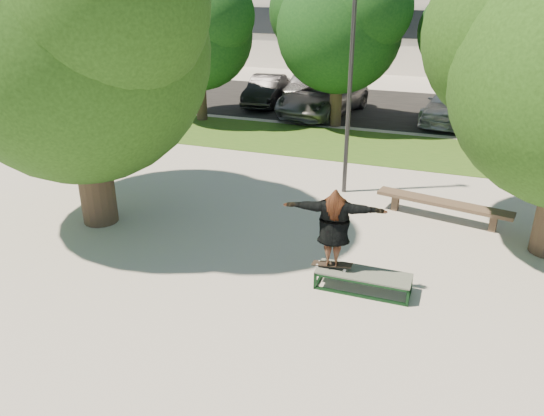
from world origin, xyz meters
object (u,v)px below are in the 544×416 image
at_px(lamppost, 350,78).
at_px(bench, 443,204).
at_px(car_dark, 266,90).
at_px(car_grey, 322,97).
at_px(car_silver_b, 453,104).
at_px(grind_box, 363,281).
at_px(tree_left, 75,34).
at_px(car_silver_a, 308,83).

distance_m(lamppost, bench, 3.99).
distance_m(bench, car_dark, 13.83).
height_order(bench, car_grey, car_grey).
bearing_deg(bench, lamppost, 170.34).
relative_size(bench, car_silver_b, 0.69).
xyz_separation_m(car_dark, car_grey, (3.00, -0.99, 0.07)).
relative_size(grind_box, car_dark, 0.45).
height_order(grind_box, car_dark, car_dark).
relative_size(tree_left, car_silver_b, 1.49).
distance_m(car_silver_a, car_grey, 3.17).
height_order(grind_box, bench, bench).
xyz_separation_m(lamppost, car_silver_b, (2.43, 9.44, -2.46)).
height_order(bench, car_silver_b, car_silver_b).
bearing_deg(grind_box, car_grey, 108.29).
distance_m(car_grey, car_silver_b, 5.48).
relative_size(grind_box, bench, 0.55).
height_order(lamppost, car_dark, lamppost).
xyz_separation_m(grind_box, car_dark, (-7.50, 14.61, 0.48)).
xyz_separation_m(bench, car_silver_a, (-7.21, 12.54, 0.36)).
height_order(car_silver_a, car_dark, car_silver_a).
distance_m(tree_left, lamppost, 6.70).
bearing_deg(grind_box, bench, 72.62).
bearing_deg(tree_left, car_silver_b, 59.95).
bearing_deg(car_silver_a, car_silver_b, -20.67).
xyz_separation_m(bench, car_grey, (-5.71, 9.74, 0.32)).
relative_size(grind_box, car_silver_a, 0.39).
relative_size(car_dark, car_silver_b, 0.85).
relative_size(lamppost, grind_box, 3.39).
distance_m(tree_left, grind_box, 8.07).
height_order(tree_left, car_dark, tree_left).
bearing_deg(car_dark, car_silver_a, 44.01).
bearing_deg(car_silver_a, lamppost, -72.78).
bearing_deg(lamppost, car_grey, 109.02).
bearing_deg(tree_left, lamppost, 36.42).
bearing_deg(tree_left, grind_box, -8.41).
distance_m(car_dark, car_silver_b, 8.43).
height_order(bench, car_dark, car_dark).
xyz_separation_m(bench, car_dark, (-8.71, 10.74, 0.24)).
distance_m(grind_box, car_silver_b, 14.39).
bearing_deg(car_silver_b, car_dark, -172.92).
relative_size(tree_left, car_grey, 1.34).
bearing_deg(car_silver_b, car_silver_a, 172.28).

